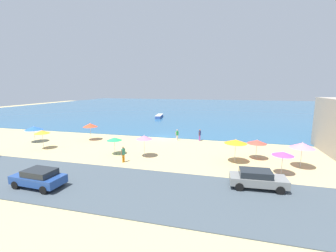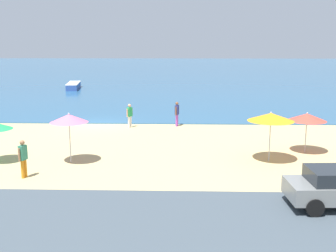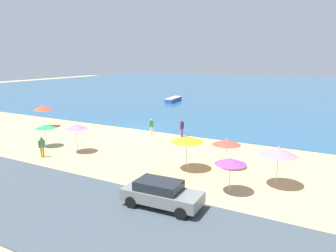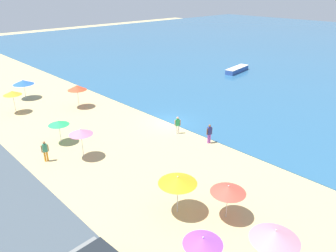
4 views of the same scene
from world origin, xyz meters
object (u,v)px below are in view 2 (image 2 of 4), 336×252
object	(u,v)px
beach_umbrella_7	(307,117)
bather_1	(130,114)
beach_umbrella_5	(271,117)
skiff_nearshore	(74,86)
bather_2	(177,113)
beach_umbrella_4	(69,118)
bather_0	(23,157)

from	to	relation	value
beach_umbrella_7	bather_1	size ratio (longest dim) A/B	1.33
beach_umbrella_5	skiff_nearshore	world-z (taller)	beach_umbrella_5
beach_umbrella_7	bather_2	world-z (taller)	beach_umbrella_7
beach_umbrella_7	skiff_nearshore	xyz separation A→B (m)	(-20.31, 29.58, -1.53)
beach_umbrella_4	skiff_nearshore	distance (m)	32.99
bather_0	bather_1	world-z (taller)	bather_0
bather_0	bather_1	xyz separation A→B (m)	(3.41, 11.14, -0.03)
bather_0	beach_umbrella_4	bearing A→B (deg)	58.34
beach_umbrella_5	bather_0	bearing A→B (deg)	-165.33
beach_umbrella_7	skiff_nearshore	world-z (taller)	beach_umbrella_7
bather_1	bather_2	size ratio (longest dim) A/B	0.96
beach_umbrella_4	beach_umbrella_7	distance (m)	12.58
bather_0	bather_2	size ratio (longest dim) A/B	0.99
beach_umbrella_4	bather_2	distance (m)	10.75
beach_umbrella_7	bather_0	bearing A→B (deg)	-160.88
bather_2	skiff_nearshore	xyz separation A→B (m)	(-13.19, 22.67, -0.55)
beach_umbrella_7	bather_1	bearing A→B (deg)	148.68
beach_umbrella_5	bather_2	distance (m)	10.01
beach_umbrella_4	bather_1	world-z (taller)	beach_umbrella_4
beach_umbrella_5	bather_1	world-z (taller)	beach_umbrella_5
beach_umbrella_4	beach_umbrella_7	xyz separation A→B (m)	(12.35, 2.39, -0.31)
beach_umbrella_4	beach_umbrella_7	bearing A→B (deg)	10.96
beach_umbrella_4	bather_1	bearing A→B (deg)	77.57
beach_umbrella_4	beach_umbrella_5	world-z (taller)	beach_umbrella_5
beach_umbrella_7	bather_2	distance (m)	9.97
beach_umbrella_5	skiff_nearshore	bearing A→B (deg)	119.82
beach_umbrella_5	bather_1	xyz separation A→B (m)	(-8.09, 8.13, -1.34)
beach_umbrella_4	bather_0	bearing A→B (deg)	-121.66
beach_umbrella_4	bather_2	xyz separation A→B (m)	(5.24, 9.30, -1.28)
beach_umbrella_4	bather_2	world-z (taller)	beach_umbrella_4
beach_umbrella_4	beach_umbrella_7	size ratio (longest dim) A/B	1.14
beach_umbrella_5	bather_0	xyz separation A→B (m)	(-11.50, -3.01, -1.31)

